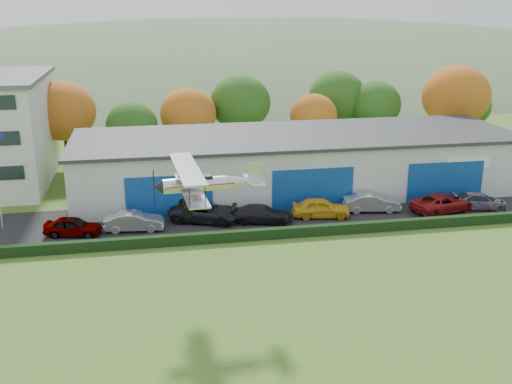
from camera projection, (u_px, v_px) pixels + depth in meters
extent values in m
plane|color=#42641F|center=(333.00, 359.00, 30.04)|extent=(300.00, 300.00, 0.00)
cube|color=black|center=(292.00, 214.00, 50.23)|extent=(48.00, 9.00, 0.05)
cube|color=black|center=(307.00, 231.00, 45.62)|extent=(46.00, 0.60, 0.80)
cube|color=#B2B7BC|center=(296.00, 163.00, 56.38)|extent=(40.00, 12.00, 5.00)
cube|color=#2D3033|center=(296.00, 135.00, 55.58)|extent=(40.60, 12.60, 0.30)
cube|color=navy|center=(170.00, 197.00, 48.86)|extent=(7.00, 0.12, 3.60)
cube|color=navy|center=(313.00, 189.00, 50.93)|extent=(7.00, 0.12, 3.60)
cube|color=navy|center=(445.00, 182.00, 52.99)|extent=(7.00, 0.12, 3.60)
cylinder|color=#3D2614|center=(67.00, 153.00, 64.12)|extent=(0.36, 0.36, 3.15)
ellipsoid|color=#A04F13|center=(63.00, 111.00, 62.77)|extent=(6.84, 6.84, 6.16)
cylinder|color=#3D2614|center=(134.00, 157.00, 63.56)|extent=(0.36, 0.36, 2.45)
ellipsoid|color=#1E4C14|center=(132.00, 125.00, 62.51)|extent=(5.32, 5.32, 4.79)
cylinder|color=#3D2614|center=(190.00, 149.00, 66.41)|extent=(0.36, 0.36, 2.80)
ellipsoid|color=#A04F13|center=(188.00, 113.00, 65.21)|extent=(6.08, 6.08, 5.47)
cylinder|color=#3D2614|center=(241.00, 141.00, 69.27)|extent=(0.36, 0.36, 3.15)
ellipsoid|color=#1E4C14|center=(240.00, 103.00, 67.92)|extent=(6.84, 6.84, 6.16)
cylinder|color=#3D2614|center=(313.00, 145.00, 68.88)|extent=(0.36, 0.36, 2.45)
ellipsoid|color=#A04F13|center=(313.00, 115.00, 67.83)|extent=(5.32, 5.32, 4.79)
cylinder|color=#3D2614|center=(373.00, 137.00, 72.08)|extent=(0.36, 0.36, 2.80)
ellipsoid|color=#1E4C14|center=(375.00, 104.00, 70.88)|extent=(6.08, 6.08, 5.47)
cylinder|color=#3D2614|center=(452.00, 139.00, 69.60)|extent=(0.36, 0.36, 3.50)
ellipsoid|color=#A04F13|center=(456.00, 96.00, 68.10)|extent=(7.60, 7.60, 6.84)
cylinder|color=#3D2614|center=(466.00, 135.00, 74.20)|extent=(0.36, 0.36, 2.45)
ellipsoid|color=#1E4C14|center=(469.00, 107.00, 73.15)|extent=(5.32, 5.32, 4.79)
cylinder|color=#3D2614|center=(6.00, 151.00, 66.82)|extent=(0.36, 0.36, 2.10)
ellipsoid|color=#A04F13|center=(2.00, 125.00, 65.92)|extent=(4.56, 4.56, 4.10)
cylinder|color=#3D2614|center=(336.00, 134.00, 73.21)|extent=(0.36, 0.36, 3.15)
ellipsoid|color=#1E4C14|center=(337.00, 97.00, 71.86)|extent=(6.84, 6.84, 6.16)
ellipsoid|color=#4C6642|center=(250.00, 121.00, 169.36)|extent=(320.00, 196.00, 56.00)
ellipsoid|color=#4C6642|center=(481.00, 95.00, 179.75)|extent=(240.00, 126.00, 36.00)
imported|color=gray|center=(73.00, 226.00, 45.51)|extent=(4.50, 2.57, 1.44)
imported|color=silver|center=(134.00, 221.00, 46.52)|extent=(4.63, 1.93, 1.49)
imported|color=black|center=(205.00, 212.00, 48.40)|extent=(6.24, 4.44, 1.58)
imported|color=black|center=(262.00, 214.00, 48.20)|extent=(5.15, 3.08, 1.40)
imported|color=gold|center=(321.00, 208.00, 49.36)|extent=(4.94, 2.60, 1.60)
imported|color=silver|center=(372.00, 202.00, 50.75)|extent=(4.90, 2.26, 1.56)
imported|color=maroon|center=(442.00, 203.00, 50.63)|extent=(6.00, 3.96, 1.53)
imported|color=gray|center=(480.00, 201.00, 51.39)|extent=(4.98, 2.82, 1.36)
cylinder|color=silver|center=(194.00, 185.00, 34.49)|extent=(3.63, 1.06, 0.85)
cone|color=silver|center=(243.00, 181.00, 35.14)|extent=(2.12, 0.97, 0.85)
cone|color=black|center=(159.00, 187.00, 34.03)|extent=(0.52, 0.88, 0.85)
cube|color=#A00D13|center=(199.00, 184.00, 34.54)|extent=(4.01, 1.10, 0.06)
cube|color=black|center=(202.00, 177.00, 34.48)|extent=(1.16, 0.63, 0.24)
cube|color=silver|center=(191.00, 190.00, 34.53)|extent=(1.59, 6.85, 0.09)
cube|color=silver|center=(187.00, 168.00, 34.11)|extent=(1.70, 7.24, 0.09)
cylinder|color=black|center=(189.00, 192.00, 31.97)|extent=(0.06, 0.06, 1.23)
cylinder|color=black|center=(205.00, 191.00, 32.17)|extent=(0.06, 0.06, 1.23)
cylinder|color=black|center=(178.00, 168.00, 36.51)|extent=(0.06, 0.06, 1.23)
cylinder|color=black|center=(192.00, 167.00, 36.71)|extent=(0.06, 0.06, 1.23)
cylinder|color=black|center=(188.00, 176.00, 33.90)|extent=(0.07, 0.21, 0.70)
cylinder|color=black|center=(187.00, 172.00, 34.51)|extent=(0.07, 0.21, 0.70)
cylinder|color=black|center=(186.00, 201.00, 34.24)|extent=(0.11, 0.66, 1.16)
cylinder|color=black|center=(184.00, 197.00, 34.98)|extent=(0.11, 0.66, 1.16)
cylinder|color=black|center=(185.00, 208.00, 34.78)|extent=(0.17, 1.79, 0.07)
cylinder|color=black|center=(187.00, 213.00, 33.99)|extent=(0.61, 0.17, 0.60)
cylinder|color=black|center=(183.00, 204.00, 35.56)|extent=(0.61, 0.17, 0.60)
cylinder|color=black|center=(254.00, 184.00, 35.36)|extent=(0.35, 0.08, 0.40)
cube|color=silver|center=(254.00, 180.00, 35.28)|extent=(1.00, 2.50, 0.06)
cube|color=silver|center=(255.00, 172.00, 35.15)|extent=(0.85, 0.11, 1.04)
cube|color=black|center=(154.00, 188.00, 33.97)|extent=(0.06, 0.12, 2.08)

